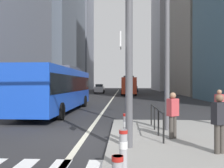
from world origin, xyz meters
TOP-DOWN VIEW (x-y plane):
  - ground_plane at (0.00, 20.00)m, footprint 160.00×160.00m
  - lane_centre_line at (0.00, 30.00)m, footprint 0.20×80.00m
  - office_tower_left_mid at (-16.00, 45.05)m, footprint 13.79×25.39m
  - office_tower_left_far at (-16.00, 71.12)m, footprint 13.20×17.52m
  - office_tower_right_far at (17.00, 65.83)m, footprint 11.63×20.46m
  - city_bus_blue_oncoming at (-3.22, 8.62)m, footprint 2.81×12.21m
  - city_bus_red_receding at (2.39, 35.93)m, footprint 2.77×10.73m
  - car_oncoming_mid at (-3.61, 42.50)m, footprint 2.13×4.63m
  - car_receding_near at (4.06, 50.88)m, footprint 2.19×4.10m
  - traffic_signal_gantry at (-0.11, -1.61)m, footprint 5.45×0.65m
  - street_lamp_post at (3.31, 1.21)m, footprint 5.50×0.32m
  - bollard_left at (1.50, -3.51)m, footprint 0.20×0.20m
  - bollard_right at (1.59, -0.83)m, footprint 0.20×0.20m
  - pedestrian_railing at (2.80, 0.67)m, footprint 0.06×3.51m
  - pedestrian_waiting at (6.02, 2.68)m, footprint 0.44×0.37m
  - pedestrian_walking at (4.15, -2.12)m, footprint 0.44×0.37m
  - pedestrian_far at (3.24, -0.34)m, footprint 0.45×0.42m

SIDE VIEW (x-z plane):
  - ground_plane at x=0.00m, z-range 0.00..0.00m
  - lane_centre_line at x=0.00m, z-range 0.00..0.01m
  - bollard_left at x=1.50m, z-range 0.20..1.09m
  - bollard_right at x=1.59m, z-range 0.20..1.12m
  - pedestrian_railing at x=2.80m, z-range 0.36..1.34m
  - car_receding_near at x=4.06m, z-range 0.02..1.96m
  - car_oncoming_mid at x=-3.61m, z-range 0.02..1.96m
  - pedestrian_far at x=3.24m, z-range 0.23..1.85m
  - pedestrian_walking at x=4.15m, z-range 0.24..1.87m
  - pedestrian_waiting at x=6.02m, z-range 0.24..1.88m
  - city_bus_red_receding at x=2.39m, z-range 0.14..3.54m
  - city_bus_blue_oncoming at x=-3.22m, z-range 0.14..3.54m
  - traffic_signal_gantry at x=-0.11m, z-range 1.08..7.08m
  - street_lamp_post at x=3.31m, z-range 1.28..9.28m
  - office_tower_left_mid at x=-16.00m, z-range 0.00..35.72m
  - office_tower_right_far at x=17.00m, z-range 0.00..36.06m
  - office_tower_left_far at x=-16.00m, z-range 0.00..42.82m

